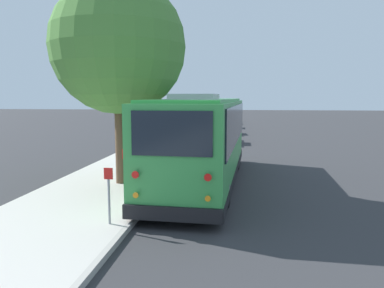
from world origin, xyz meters
TOP-DOWN VIEW (x-y plane):
  - ground_plane at (0.00, 0.00)m, footprint 160.00×160.00m
  - sidewalk_slab at (0.00, 3.65)m, footprint 80.00×4.00m
  - curb_strip at (0.00, 1.57)m, footprint 80.00×0.14m
  - shuttle_bus at (-1.20, 0.20)m, footprint 10.64×3.05m
  - parked_sedan_maroon at (11.56, 0.26)m, footprint 4.29×1.86m
  - parked_sedan_navy at (18.42, 0.31)m, footprint 4.57×2.02m
  - parked_sedan_blue at (24.77, 0.34)m, footprint 4.74×1.84m
  - parked_sedan_black at (30.83, 0.50)m, footprint 4.30×1.83m
  - parked_sedan_gray at (36.90, 0.64)m, footprint 4.73×1.97m
  - street_tree at (-1.92, 3.10)m, footprint 4.72×4.72m
  - sign_post_near at (-6.42, 2.03)m, footprint 0.06×0.22m
  - sign_post_far at (-4.94, 2.03)m, footprint 0.06×0.22m
  - fire_hydrant at (5.66, 2.07)m, footprint 0.22×0.22m

SIDE VIEW (x-z plane):
  - ground_plane at x=0.00m, z-range 0.00..0.00m
  - sidewalk_slab at x=0.00m, z-range 0.00..0.15m
  - curb_strip at x=0.00m, z-range 0.00..0.15m
  - fire_hydrant at x=5.66m, z-range 0.15..0.96m
  - parked_sedan_gray at x=36.90m, z-range -0.05..1.22m
  - parked_sedan_maroon at x=11.56m, z-range -0.05..1.25m
  - parked_sedan_navy at x=18.42m, z-range -0.05..1.25m
  - parked_sedan_blue at x=24.77m, z-range -0.05..1.26m
  - parked_sedan_black at x=30.83m, z-range -0.05..1.26m
  - sign_post_near at x=-6.42m, z-range 0.17..1.57m
  - sign_post_far at x=-4.94m, z-range 0.17..1.83m
  - shuttle_bus at x=-1.20m, z-range 0.12..3.46m
  - street_tree at x=-1.92m, z-range 1.36..9.28m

